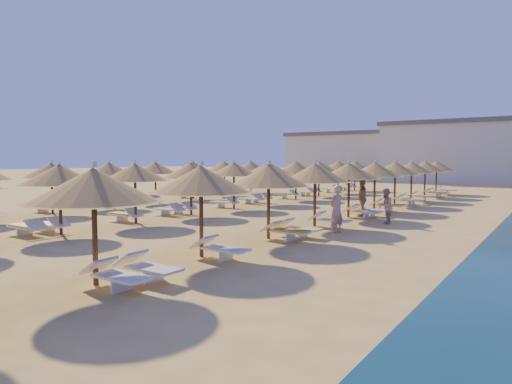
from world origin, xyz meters
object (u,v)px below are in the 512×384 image
Objects in this scene: beachgoer_b at (385,206)px; parasol_row_west at (214,171)px; beachgoer_a at (336,209)px; parasol_row_east at (333,173)px; beachgoer_c at (362,198)px.

parasol_row_west is at bearing -98.22° from beachgoer_b.
beachgoer_b is at bearing -178.95° from beachgoer_a.
parasol_row_east is 27.38× the size of beachgoer_b.
parasol_row_east is at bearing -140.23° from beachgoer_a.
parasol_row_east is at bearing -87.54° from beachgoer_b.
beachgoer_b is at bearing 14.18° from parasol_row_east.
beachgoer_a reaches higher than beachgoer_c.
parasol_row_east is at bearing -39.30° from beachgoer_c.
beachgoer_c is (-1.73, 1.75, 0.14)m from beachgoer_b.
parasol_row_east is 2.69m from beachgoer_b.
beachgoer_a reaches higher than beachgoer_b.
parasol_row_west is 27.38× the size of beachgoer_b.
parasol_row_west is 9.29m from beachgoer_b.
parasol_row_west reaches higher than beachgoer_b.
beachgoer_c is (-1.00, 5.24, -0.00)m from beachgoer_a.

